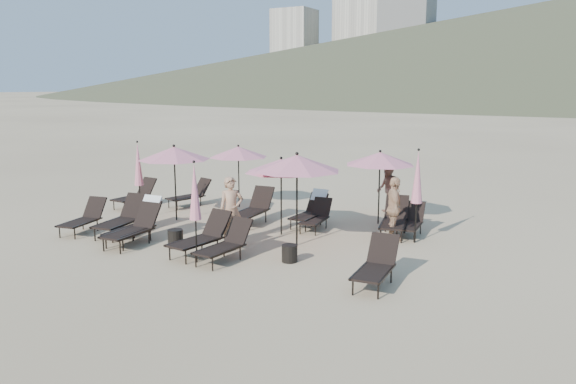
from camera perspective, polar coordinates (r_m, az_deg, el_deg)
The scene contains 29 objects.
ground at distance 13.70m, azimuth -7.53°, elevation -6.86°, with size 800.00×800.00×0.00m, color #D6BA8C.
hotel_skyline at distance 300.10m, azimuth 8.93°, elevation 14.35°, with size 109.00×82.00×55.00m.
lounger_0 at distance 17.05m, azimuth -20.01°, elevation -2.45°, with size 0.88×1.67×0.91m.
lounger_1 at distance 15.62m, azimuth -15.04°, elevation -2.90°, with size 0.79×1.86×1.13m.
lounger_2 at distance 15.30m, azimuth -15.42°, elevation -3.47°, with size 0.74×1.78×1.01m.
lounger_3 at distance 14.09m, azimuth -8.75°, elevation -4.42°, with size 0.89×1.82×1.01m.
lounger_4 at distance 13.49m, azimuth -6.40°, elevation -5.19°, with size 0.75×1.66×0.93m.
lounger_5 at distance 11.96m, azimuth 8.97°, elevation -7.29°, with size 0.75×1.70×0.95m.
lounger_6 at distance 20.09m, azimuth -15.19°, elevation -0.23°, with size 0.73×1.67×0.94m.
lounger_7 at distance 19.83m, azimuth -9.87°, elevation -0.20°, with size 1.02×1.69×0.91m.
lounger_8 at distance 17.06m, azimuth -3.55°, elevation -1.62°, with size 0.79×1.84×1.04m.
lounger_9 at distance 16.87m, azimuth 2.38°, elevation -1.76°, with size 0.63×1.62×1.00m.
lounger_10 at distance 16.35m, azimuth 2.88°, elevation -2.47°, with size 0.69×1.51×0.84m.
lounger_11 at distance 16.07m, azimuth 12.38°, elevation -2.91°, with size 0.70×1.54×0.86m.
lounger_12 at distance 16.01m, azimuth 10.77°, elevation -2.64°, with size 1.02×1.86×1.01m.
lounger_13 at distance 16.45m, azimuth -16.47°, elevation -2.48°, with size 0.96×1.90×1.05m.
umbrella_open_0 at distance 17.54m, azimuth -11.50°, elevation 3.87°, with size 2.20×2.20×2.37m.
umbrella_open_1 at distance 15.48m, azimuth -0.70°, elevation 2.68°, with size 2.06×2.06×2.21m.
umbrella_open_2 at distance 14.37m, azimuth 0.92°, elevation 2.96°, with size 2.29×2.29×2.47m.
umbrella_open_3 at distance 19.25m, azimuth -5.07°, elevation 4.08°, with size 2.01×2.01×2.16m.
umbrella_open_4 at distance 16.96m, azimuth 9.33°, elevation 3.37°, with size 2.10×2.10×2.26m.
umbrella_closed_0 at distance 13.18m, azimuth -9.45°, elevation -0.01°, with size 0.29×0.29×2.44m.
umbrella_closed_1 at distance 15.05m, azimuth 13.02°, elevation 1.43°, with size 0.30×0.30×2.53m.
umbrella_closed_2 at distance 18.15m, azimuth -14.98°, elevation 2.71°, with size 0.29×0.29×2.46m.
side_table_0 at distance 14.86m, azimuth -11.36°, elevation -4.65°, with size 0.40×0.40×0.47m, color black.
side_table_1 at distance 13.40m, azimuth 0.16°, elevation -6.25°, with size 0.38×0.38×0.42m, color black.
beachgoer_a at distance 14.89m, azimuth -5.78°, elevation -1.86°, with size 0.65×0.43×1.79m, color tan.
beachgoer_b at distance 18.47m, azimuth 10.07°, elevation 0.30°, with size 0.81×0.63×1.68m, color #9C6450.
beachgoer_c at distance 15.38m, azimuth 10.73°, elevation -1.67°, with size 1.02×0.42×1.74m, color tan.
Camera 1 is at (7.74, -10.54, 4.10)m, focal length 35.00 mm.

